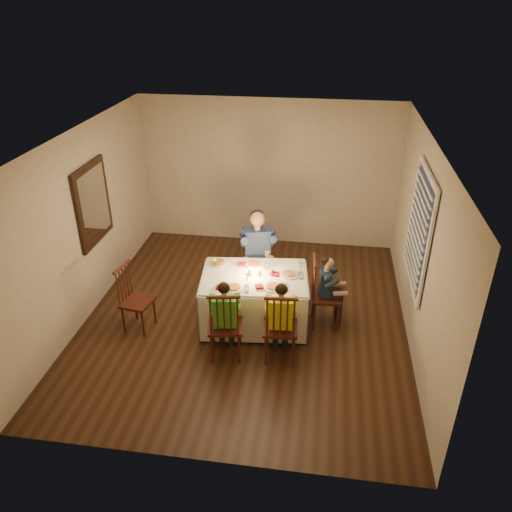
# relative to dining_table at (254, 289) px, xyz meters

# --- Properties ---
(ground) EXTENTS (5.00, 5.00, 0.00)m
(ground) POSITION_rel_dining_table_xyz_m (-0.14, 0.09, -0.54)
(ground) COLOR black
(ground) RESTS_ON ground
(wall_left) EXTENTS (0.02, 5.00, 2.60)m
(wall_left) POSITION_rel_dining_table_xyz_m (-2.39, 0.09, 0.76)
(wall_left) COLOR beige
(wall_left) RESTS_ON ground
(wall_right) EXTENTS (0.02, 5.00, 2.60)m
(wall_right) POSITION_rel_dining_table_xyz_m (2.11, 0.09, 0.76)
(wall_right) COLOR beige
(wall_right) RESTS_ON ground
(wall_back) EXTENTS (4.50, 0.02, 2.60)m
(wall_back) POSITION_rel_dining_table_xyz_m (-0.14, 2.59, 0.76)
(wall_back) COLOR beige
(wall_back) RESTS_ON ground
(ceiling) EXTENTS (5.00, 5.00, 0.00)m
(ceiling) POSITION_rel_dining_table_xyz_m (-0.14, 0.09, 2.06)
(ceiling) COLOR white
(ceiling) RESTS_ON wall_back
(dining_table) EXTENTS (1.55, 1.20, 0.72)m
(dining_table) POSITION_rel_dining_table_xyz_m (0.00, 0.00, 0.00)
(dining_table) COLOR silver
(dining_table) RESTS_ON ground
(chair_adult) EXTENTS (0.51, 0.50, 1.03)m
(chair_adult) POSITION_rel_dining_table_xyz_m (-0.08, 0.81, -0.54)
(chair_adult) COLOR #36130E
(chair_adult) RESTS_ON ground
(chair_near_left) EXTENTS (0.48, 0.47, 1.03)m
(chair_near_left) POSITION_rel_dining_table_xyz_m (-0.25, -0.78, -0.54)
(chair_near_left) COLOR #36130E
(chair_near_left) RESTS_ON ground
(chair_near_right) EXTENTS (0.45, 0.43, 1.03)m
(chair_near_right) POSITION_rel_dining_table_xyz_m (0.43, -0.71, -0.54)
(chair_near_right) COLOR #36130E
(chair_near_right) RESTS_ON ground
(chair_end) EXTENTS (0.44, 0.45, 1.03)m
(chair_end) POSITION_rel_dining_table_xyz_m (0.98, 0.10, -0.54)
(chair_end) COLOR #36130E
(chair_end) RESTS_ON ground
(chair_extra) EXTENTS (0.44, 0.46, 0.97)m
(chair_extra) POSITION_rel_dining_table_xyz_m (-1.55, -0.38, -0.54)
(chair_extra) COLOR #36130E
(chair_extra) RESTS_ON ground
(adult) EXTENTS (0.62, 0.59, 1.35)m
(adult) POSITION_rel_dining_table_xyz_m (-0.08, 0.81, -0.54)
(adult) COLOR navy
(adult) RESTS_ON ground
(child_green) EXTENTS (0.43, 0.40, 1.11)m
(child_green) POSITION_rel_dining_table_xyz_m (-0.25, -0.78, -0.54)
(child_green) COLOR green
(child_green) RESTS_ON ground
(child_yellow) EXTENTS (0.41, 0.38, 1.11)m
(child_yellow) POSITION_rel_dining_table_xyz_m (0.43, -0.71, -0.54)
(child_yellow) COLOR yellow
(child_yellow) RESTS_ON ground
(child_teal) EXTENTS (0.34, 0.37, 1.05)m
(child_teal) POSITION_rel_dining_table_xyz_m (0.98, 0.10, -0.54)
(child_teal) COLOR #182C3D
(child_teal) RESTS_ON ground
(setting_adult) EXTENTS (0.29, 0.29, 0.02)m
(setting_adult) POSITION_rel_dining_table_xyz_m (-0.04, 0.28, 0.23)
(setting_adult) COLOR white
(setting_adult) RESTS_ON dining_table
(setting_green) EXTENTS (0.29, 0.29, 0.02)m
(setting_green) POSITION_rel_dining_table_xyz_m (-0.22, -0.36, 0.23)
(setting_green) COLOR white
(setting_green) RESTS_ON dining_table
(setting_yellow) EXTENTS (0.29, 0.29, 0.02)m
(setting_yellow) POSITION_rel_dining_table_xyz_m (0.29, -0.26, 0.23)
(setting_yellow) COLOR white
(setting_yellow) RESTS_ON dining_table
(setting_teal) EXTENTS (0.29, 0.29, 0.02)m
(setting_teal) POSITION_rel_dining_table_xyz_m (0.46, 0.08, 0.23)
(setting_teal) COLOR white
(setting_teal) RESTS_ON dining_table
(candle_left) EXTENTS (0.06, 0.06, 0.10)m
(candle_left) POSITION_rel_dining_table_xyz_m (-0.05, -0.01, 0.27)
(candle_left) COLOR silver
(candle_left) RESTS_ON dining_table
(candle_right) EXTENTS (0.06, 0.06, 0.10)m
(candle_right) POSITION_rel_dining_table_xyz_m (0.06, 0.01, 0.27)
(candle_right) COLOR silver
(candle_right) RESTS_ON dining_table
(squash) EXTENTS (0.09, 0.09, 0.09)m
(squash) POSITION_rel_dining_table_xyz_m (-0.61, 0.24, 0.26)
(squash) COLOR #F9F941
(squash) RESTS_ON dining_table
(orange_fruit) EXTENTS (0.08, 0.08, 0.08)m
(orange_fruit) POSITION_rel_dining_table_xyz_m (0.22, 0.07, 0.26)
(orange_fruit) COLOR #FF5115
(orange_fruit) RESTS_ON dining_table
(serving_bowl) EXTENTS (0.22, 0.22, 0.05)m
(serving_bowl) POSITION_rel_dining_table_xyz_m (-0.54, 0.22, 0.24)
(serving_bowl) COLOR white
(serving_bowl) RESTS_ON dining_table
(wall_mirror) EXTENTS (0.06, 0.95, 1.15)m
(wall_mirror) POSITION_rel_dining_table_xyz_m (-2.36, 0.39, 0.96)
(wall_mirror) COLOR black
(wall_mirror) RESTS_ON wall_left
(window_blinds) EXTENTS (0.07, 1.34, 1.54)m
(window_blinds) POSITION_rel_dining_table_xyz_m (2.07, 0.19, 0.96)
(window_blinds) COLOR #0D1935
(window_blinds) RESTS_ON wall_right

